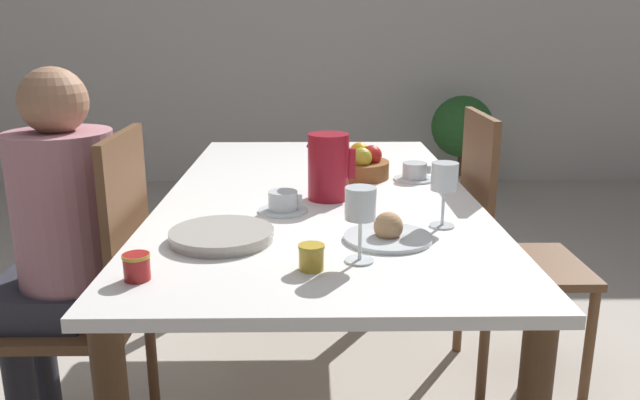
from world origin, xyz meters
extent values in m
plane|color=beige|center=(0.00, 0.00, 0.00)|extent=(20.00, 20.00, 0.00)
cube|color=silver|center=(0.00, 3.29, 1.30)|extent=(10.00, 0.06, 2.60)
cube|color=white|center=(0.00, 0.00, 0.75)|extent=(1.00, 1.87, 0.03)
cylinder|color=#472D19|center=(-0.44, 0.87, 0.37)|extent=(0.07, 0.07, 0.73)
cylinder|color=#472D19|center=(0.44, 0.87, 0.37)|extent=(0.07, 0.07, 0.73)
cylinder|color=brown|center=(-0.95, -0.09, 0.22)|extent=(0.04, 0.04, 0.43)
cylinder|color=brown|center=(-0.58, -0.09, 0.22)|extent=(0.04, 0.04, 0.43)
cube|color=brown|center=(-0.76, -0.28, 0.45)|extent=(0.42, 0.42, 0.03)
cube|color=brown|center=(-0.56, -0.28, 0.74)|extent=(0.03, 0.39, 0.55)
cylinder|color=brown|center=(0.95, 0.31, 0.22)|extent=(0.04, 0.04, 0.43)
cylinder|color=brown|center=(0.95, -0.06, 0.22)|extent=(0.04, 0.04, 0.43)
cylinder|color=brown|center=(0.58, 0.31, 0.22)|extent=(0.04, 0.04, 0.43)
cylinder|color=brown|center=(0.58, -0.06, 0.22)|extent=(0.04, 0.04, 0.43)
cube|color=brown|center=(0.76, 0.12, 0.45)|extent=(0.42, 0.42, 0.03)
cube|color=brown|center=(0.56, 0.12, 0.74)|extent=(0.03, 0.39, 0.55)
cylinder|color=#33333D|center=(-0.91, -0.34, 0.23)|extent=(0.09, 0.09, 0.46)
cylinder|color=#33333D|center=(-0.91, -0.18, 0.23)|extent=(0.09, 0.09, 0.46)
cube|color=#33333D|center=(-0.83, -0.26, 0.51)|extent=(0.30, 0.34, 0.11)
cylinder|color=#B77A84|center=(-0.74, -0.26, 0.78)|extent=(0.30, 0.30, 0.46)
sphere|color=#A37556|center=(-0.74, -0.26, 1.10)|extent=(0.19, 0.19, 0.19)
cylinder|color=#A37556|center=(-0.84, -0.05, 0.90)|extent=(0.25, 0.06, 0.20)
cylinder|color=#A31423|center=(0.03, -0.09, 0.87)|extent=(0.13, 0.13, 0.21)
cube|color=#A31423|center=(0.10, -0.09, 0.88)|extent=(0.02, 0.02, 0.09)
cone|color=#A31423|center=(-0.02, -0.09, 0.95)|extent=(0.04, 0.04, 0.04)
cylinder|color=white|center=(0.09, -0.64, 0.77)|extent=(0.07, 0.07, 0.00)
cylinder|color=white|center=(0.09, -0.64, 0.82)|extent=(0.01, 0.01, 0.10)
cylinder|color=white|center=(0.09, -0.64, 0.91)|extent=(0.07, 0.07, 0.08)
cylinder|color=white|center=(0.34, -0.38, 0.77)|extent=(0.07, 0.07, 0.00)
cylinder|color=white|center=(0.34, -0.38, 0.82)|extent=(0.01, 0.01, 0.10)
cylinder|color=white|center=(0.34, -0.38, 0.91)|extent=(0.07, 0.07, 0.08)
cylinder|color=gold|center=(0.34, -0.38, 0.89)|extent=(0.06, 0.06, 0.04)
cylinder|color=silver|center=(-0.11, -0.23, 0.77)|extent=(0.15, 0.15, 0.01)
cylinder|color=silver|center=(-0.11, -0.23, 0.80)|extent=(0.09, 0.09, 0.06)
cube|color=silver|center=(-0.06, -0.23, 0.80)|extent=(0.01, 0.01, 0.03)
cylinder|color=silver|center=(0.35, 0.16, 0.77)|extent=(0.15, 0.15, 0.01)
cylinder|color=silver|center=(0.35, 0.16, 0.80)|extent=(0.09, 0.09, 0.06)
cube|color=silver|center=(0.40, 0.16, 0.80)|extent=(0.01, 0.01, 0.03)
cylinder|color=#B7B2A8|center=(-0.26, -0.49, 0.77)|extent=(0.26, 0.26, 0.02)
cylinder|color=#B7B2A8|center=(-0.26, -0.49, 0.79)|extent=(0.27, 0.27, 0.01)
cylinder|color=silver|center=(0.17, -0.49, 0.77)|extent=(0.23, 0.23, 0.01)
sphere|color=tan|center=(0.17, -0.49, 0.80)|extent=(0.08, 0.08, 0.08)
cylinder|color=gold|center=(-0.03, -0.69, 0.79)|extent=(0.06, 0.06, 0.06)
cylinder|color=gold|center=(-0.03, -0.69, 0.82)|extent=(0.06, 0.06, 0.01)
cylinder|color=#A81E1E|center=(-0.41, -0.74, 0.79)|extent=(0.06, 0.06, 0.06)
cylinder|color=gold|center=(-0.41, -0.74, 0.82)|extent=(0.06, 0.06, 0.01)
cylinder|color=brown|center=(0.14, 0.21, 0.79)|extent=(0.23, 0.23, 0.06)
sphere|color=red|center=(0.19, 0.20, 0.85)|extent=(0.07, 0.07, 0.07)
sphere|color=gold|center=(0.15, 0.26, 0.85)|extent=(0.07, 0.07, 0.07)
sphere|color=gold|center=(0.09, 0.22, 0.85)|extent=(0.07, 0.07, 0.07)
sphere|color=gold|center=(0.15, 0.16, 0.85)|extent=(0.07, 0.07, 0.07)
cylinder|color=beige|center=(1.16, 2.85, 0.07)|extent=(0.26, 0.26, 0.14)
cylinder|color=brown|center=(1.16, 2.85, 0.24)|extent=(0.04, 0.04, 0.19)
sphere|color=#2D6B2D|center=(1.16, 2.85, 0.54)|extent=(0.48, 0.48, 0.48)
camera|label=1|loc=(-0.02, -2.01, 1.30)|focal=35.00mm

